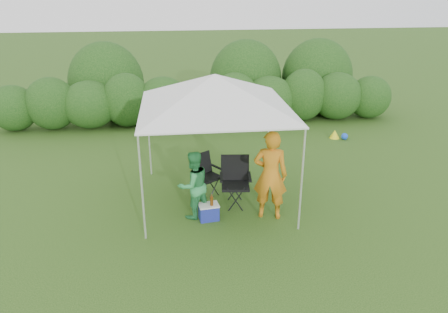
{
  "coord_description": "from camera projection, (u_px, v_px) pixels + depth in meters",
  "views": [
    {
      "loc": [
        -0.85,
        -8.27,
        4.63
      ],
      "look_at": [
        0.18,
        0.4,
        1.05
      ],
      "focal_mm": 35.0,
      "sensor_mm": 36.0,
      "label": 1
    }
  ],
  "objects": [
    {
      "name": "ground",
      "position": [
        218.0,
        209.0,
        9.45
      ],
      "size": [
        70.0,
        70.0,
        0.0
      ],
      "primitive_type": "plane",
      "color": "#34581B"
    },
    {
      "name": "bottle",
      "position": [
        212.0,
        200.0,
        8.83
      ],
      "size": [
        0.07,
        0.07,
        0.25
      ],
      "primitive_type": "cylinder",
      "color": "#592D0C",
      "rests_on": "cooler"
    },
    {
      "name": "hedge",
      "position": [
        199.0,
        100.0,
        14.65
      ],
      "size": [
        13.5,
        1.53,
        1.8
      ],
      "color": "#244D18",
      "rests_on": "ground"
    },
    {
      "name": "chair_left",
      "position": [
        205.0,
        171.0,
        9.97
      ],
      "size": [
        0.74,
        0.73,
        0.94
      ],
      "rotation": [
        0.0,
        0.0,
        0.61
      ],
      "color": "black",
      "rests_on": "ground"
    },
    {
      "name": "cooler",
      "position": [
        209.0,
        212.0,
        8.97
      ],
      "size": [
        0.45,
        0.35,
        0.34
      ],
      "rotation": [
        0.0,
        0.0,
        0.15
      ],
      "color": "navy",
      "rests_on": "ground"
    },
    {
      "name": "canopy",
      "position": [
        215.0,
        92.0,
        8.97
      ],
      "size": [
        3.1,
        3.1,
        2.83
      ],
      "color": "silver",
      "rests_on": "ground"
    },
    {
      "name": "chair_right",
      "position": [
        235.0,
        178.0,
        9.46
      ],
      "size": [
        0.72,
        0.66,
        1.08
      ],
      "rotation": [
        0.0,
        0.0,
        -0.1
      ],
      "color": "black",
      "rests_on": "ground"
    },
    {
      "name": "man",
      "position": [
        270.0,
        175.0,
        8.79
      ],
      "size": [
        0.79,
        0.62,
        1.89
      ],
      "primitive_type": "imported",
      "rotation": [
        0.0,
        0.0,
        2.87
      ],
      "color": "orange",
      "rests_on": "ground"
    },
    {
      "name": "woman",
      "position": [
        193.0,
        185.0,
        8.89
      ],
      "size": [
        0.88,
        0.82,
        1.44
      ],
      "primitive_type": "imported",
      "rotation": [
        0.0,
        0.0,
        3.64
      ],
      "color": "#319851",
      "rests_on": "ground"
    },
    {
      "name": "lawn_toy",
      "position": [
        337.0,
        135.0,
        13.54
      ],
      "size": [
        0.52,
        0.43,
        0.26
      ],
      "color": "yellow",
      "rests_on": "ground"
    }
  ]
}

